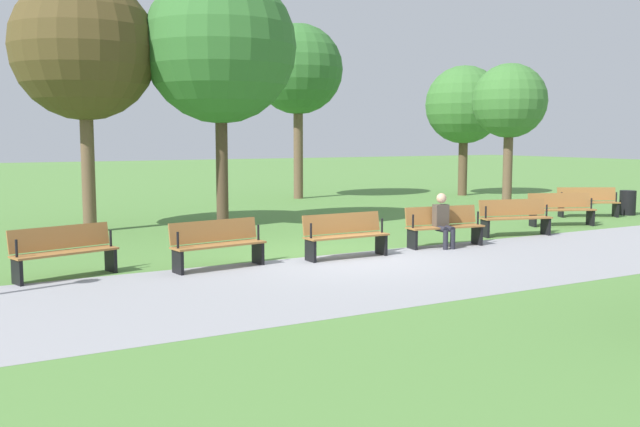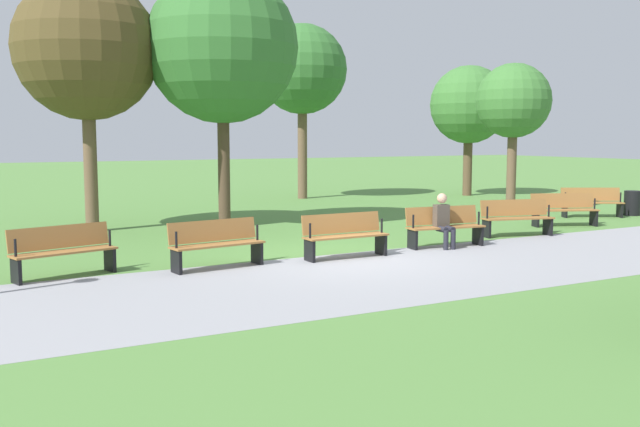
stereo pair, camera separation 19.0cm
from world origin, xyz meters
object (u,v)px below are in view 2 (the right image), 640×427
(bench_6, at_px, (63,250))
(tree_2, at_px, (86,49))
(tree_1, at_px, (513,102))
(bench_0, at_px, (592,202))
(bench_2, at_px, (516,217))
(bench_1, at_px, (564,209))
(bench_3, at_px, (444,226))
(tree_3, at_px, (469,105))
(tree_0, at_px, (222,48))
(bench_4, at_px, (345,234))
(bench_5, at_px, (216,243))
(tree_4, at_px, (302,70))
(trash_bin, at_px, (632,203))
(person_seated, at_px, (443,219))

(bench_6, distance_m, tree_2, 7.40)
(tree_2, bearing_deg, tree_1, 175.59)
(bench_0, distance_m, bench_2, 5.34)
(bench_1, distance_m, bench_2, 2.68)
(bench_3, height_order, tree_3, tree_3)
(bench_2, distance_m, tree_0, 8.68)
(bench_3, distance_m, tree_1, 9.43)
(bench_0, height_order, bench_3, same)
(bench_3, xyz_separation_m, bench_6, (7.98, -0.50, 0.00))
(bench_4, relative_size, bench_5, 0.98)
(tree_2, distance_m, tree_4, 11.11)
(bench_4, relative_size, bench_6, 0.97)
(bench_0, bearing_deg, bench_5, 39.54)
(tree_2, relative_size, trash_bin, 8.44)
(bench_2, relative_size, tree_0, 0.27)
(bench_4, height_order, bench_6, same)
(bench_2, distance_m, bench_6, 10.61)
(tree_3, bearing_deg, bench_0, 76.11)
(tree_1, distance_m, tree_4, 8.41)
(tree_0, bearing_deg, tree_4, -130.32)
(tree_0, relative_size, tree_1, 1.39)
(tree_3, bearing_deg, tree_0, 21.75)
(bench_3, relative_size, tree_1, 0.38)
(bench_0, distance_m, tree_3, 8.90)
(person_seated, xyz_separation_m, tree_3, (-9.72, -10.63, 3.08))
(tree_2, distance_m, tree_3, 16.48)
(bench_0, height_order, bench_6, same)
(tree_3, relative_size, tree_4, 0.79)
(bench_2, distance_m, trash_bin, 6.69)
(tree_2, bearing_deg, tree_3, -165.59)
(bench_2, height_order, bench_5, same)
(bench_1, bearing_deg, tree_3, -94.07)
(bench_1, height_order, bench_5, same)
(bench_2, height_order, bench_4, same)
(tree_2, distance_m, trash_bin, 16.57)
(bench_5, bearing_deg, tree_3, -152.10)
(bench_0, xyz_separation_m, bench_6, (15.58, 1.96, 0.00))
(bench_6, bearing_deg, tree_1, -176.52)
(bench_1, bearing_deg, tree_2, -2.19)
(bench_3, distance_m, bench_5, 5.35)
(bench_0, height_order, tree_3, tree_3)
(bench_0, bearing_deg, tree_0, 13.20)
(bench_2, bearing_deg, bench_6, 14.40)
(person_seated, xyz_separation_m, tree_4, (-3.05, -12.64, 4.37))
(person_seated, xyz_separation_m, tree_2, (6.21, -6.53, 3.98))
(bench_6, bearing_deg, tree_3, -164.76)
(trash_bin, bearing_deg, bench_2, 14.60)
(bench_4, xyz_separation_m, tree_4, (-5.59, -12.68, 4.54))
(bench_5, height_order, tree_2, tree_2)
(bench_3, height_order, tree_0, tree_0)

